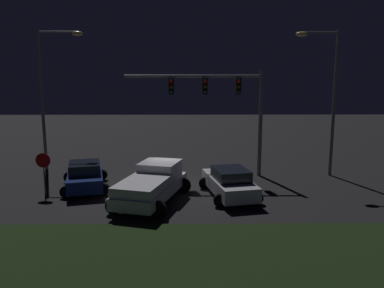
{
  "coord_description": "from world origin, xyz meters",
  "views": [
    {
      "loc": [
        0.85,
        -20.54,
        6.16
      ],
      "look_at": [
        1.06,
        1.52,
        2.2
      ],
      "focal_mm": 35.92,
      "sensor_mm": 36.0,
      "label": 1
    }
  ],
  "objects": [
    {
      "name": "traffic_signal_gantry",
      "position": [
        2.8,
        2.62,
        4.9
      ],
      "size": [
        8.32,
        0.56,
        6.5
      ],
      "color": "slate",
      "rests_on": "ground_plane"
    },
    {
      "name": "street_lamp_left",
      "position": [
        -8.0,
        4.29,
        5.61
      ],
      "size": [
        2.93,
        0.44,
        8.97
      ],
      "color": "slate",
      "rests_on": "ground_plane"
    },
    {
      "name": "stop_sign",
      "position": [
        -6.62,
        -1.23,
        1.56
      ],
      "size": [
        0.76,
        0.08,
        2.23
      ],
      "color": "slate",
      "rests_on": "ground_plane"
    },
    {
      "name": "car_sedan",
      "position": [
        -4.82,
        -0.11,
        0.74
      ],
      "size": [
        3.15,
        4.71,
        1.51
      ],
      "rotation": [
        0.0,
        0.0,
        1.82
      ],
      "color": "navy",
      "rests_on": "ground_plane"
    },
    {
      "name": "car_sedan_far",
      "position": [
        2.95,
        -1.57,
        0.74
      ],
      "size": [
        3.05,
        4.67,
        1.51
      ],
      "rotation": [
        0.0,
        0.0,
        1.78
      ],
      "color": "silver",
      "rests_on": "ground_plane"
    },
    {
      "name": "pickup_truck",
      "position": [
        -0.9,
        -2.36,
        1.0
      ],
      "size": [
        3.85,
        5.74,
        1.8
      ],
      "rotation": [
        0.0,
        0.0,
        1.29
      ],
      "color": "silver",
      "rests_on": "ground_plane"
    },
    {
      "name": "ground_plane",
      "position": [
        0.0,
        0.0,
        0.0
      ],
      "size": [
        80.0,
        80.0,
        0.0
      ],
      "primitive_type": "plane",
      "color": "black"
    },
    {
      "name": "grass_median",
      "position": [
        0.0,
        -8.55,
        0.05
      ],
      "size": [
        27.28,
        6.09,
        0.1
      ],
      "primitive_type": "cube",
      "color": "black",
      "rests_on": "ground_plane"
    },
    {
      "name": "street_lamp_right",
      "position": [
        9.18,
        2.66,
        5.47
      ],
      "size": [
        2.62,
        0.44,
        8.77
      ],
      "color": "slate",
      "rests_on": "ground_plane"
    }
  ]
}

